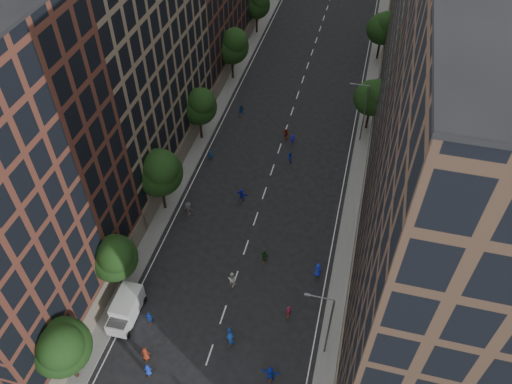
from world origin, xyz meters
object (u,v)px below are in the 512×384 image
(streetlamp_far, at_px, (363,110))
(skater_1, at_px, (230,332))
(streetlamp_near, at_px, (327,323))
(cargo_van, at_px, (126,309))
(skater_0, at_px, (148,370))

(streetlamp_far, distance_m, skater_1, 35.08)
(streetlamp_near, xyz_separation_m, cargo_van, (-19.67, -1.06, -3.78))
(cargo_van, xyz_separation_m, skater_1, (10.66, 0.44, -0.63))
(streetlamp_far, bearing_deg, skater_0, -111.25)
(streetlamp_near, distance_m, skater_0, 17.01)
(streetlamp_far, xyz_separation_m, cargo_van, (-19.67, -34.06, -3.78))
(skater_1, bearing_deg, streetlamp_far, -99.44)
(skater_1, bearing_deg, skater_0, 47.22)
(streetlamp_near, relative_size, streetlamp_far, 1.00)
(streetlamp_far, height_order, cargo_van, streetlamp_far)
(cargo_van, relative_size, skater_1, 3.28)
(streetlamp_far, relative_size, skater_1, 5.94)
(streetlamp_near, xyz_separation_m, streetlamp_far, (0.00, 33.00, 0.00))
(streetlamp_far, xyz_separation_m, skater_0, (-15.23, -39.16, -4.41))
(skater_0, bearing_deg, streetlamp_far, -130.41)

